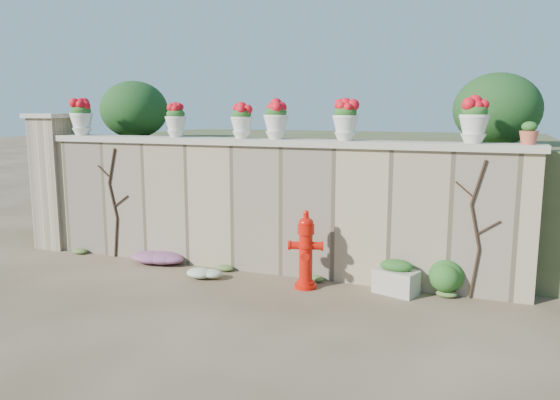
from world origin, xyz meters
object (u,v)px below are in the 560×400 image
at_px(fire_hydrant, 306,250).
at_px(urn_pot_0, 81,118).
at_px(terracotta_pot, 529,134).
at_px(planter_box, 396,278).

xyz_separation_m(fire_hydrant, urn_pot_0, (-4.42, 0.62, 1.84)).
bearing_deg(terracotta_pot, fire_hydrant, -167.64).
height_order(planter_box, terracotta_pot, terracotta_pot).
relative_size(fire_hydrant, planter_box, 1.70).
bearing_deg(planter_box, urn_pot_0, -165.53).
xyz_separation_m(fire_hydrant, terracotta_pot, (2.84, 0.62, 1.66)).
bearing_deg(fire_hydrant, urn_pot_0, 156.87).
bearing_deg(terracotta_pot, urn_pot_0, 180.00).
bearing_deg(terracotta_pot, planter_box, -166.12).
distance_m(fire_hydrant, planter_box, 1.32).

